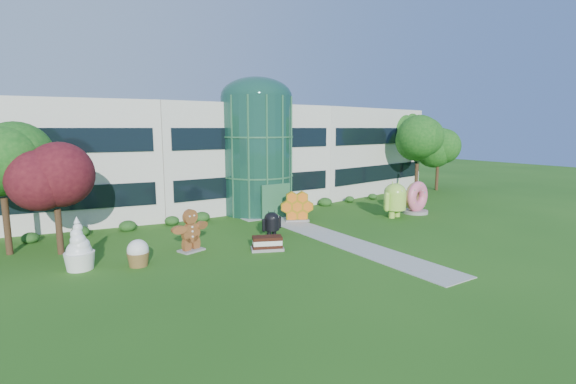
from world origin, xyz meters
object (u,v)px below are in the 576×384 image
android_green (395,197)px  android_black (272,222)px  gingerbread (191,230)px  donut (416,197)px

android_green → android_black: 11.45m
gingerbread → android_green: bearing=-16.9°
android_green → donut: 2.78m
android_green → android_black: android_green is taller
android_green → donut: (2.76, 0.21, -0.25)m
android_green → android_black: bearing=165.9°
android_black → gingerbread: gingerbread is taller
android_green → gingerbread: (-17.30, -0.10, -0.37)m
donut → gingerbread: (-20.06, -0.31, -0.12)m
donut → gingerbread: bearing=173.4°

